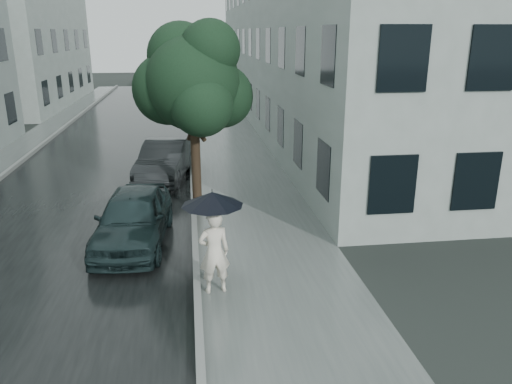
{
  "coord_description": "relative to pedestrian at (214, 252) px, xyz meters",
  "views": [
    {
      "loc": [
        -1.59,
        -9.69,
        5.19
      ],
      "look_at": [
        0.01,
        2.26,
        1.3
      ],
      "focal_mm": 35.0,
      "sensor_mm": 36.0,
      "label": 1
    }
  ],
  "objects": [
    {
      "name": "building_near",
      "position": [
        6.67,
        19.86,
        3.6
      ],
      "size": [
        7.02,
        36.0,
        9.0
      ],
      "color": "#919E99",
      "rests_on": "ground"
    },
    {
      "name": "pedestrian",
      "position": [
        0.0,
        0.0,
        0.0
      ],
      "size": [
        0.71,
        0.52,
        1.78
      ],
      "primitive_type": "imported",
      "rotation": [
        0.0,
        0.0,
        3.3
      ],
      "color": "beige",
      "rests_on": "sidewalk"
    },
    {
      "name": "asphalt_road",
      "position": [
        -3.88,
        12.36,
        -0.9
      ],
      "size": [
        6.85,
        60.0,
        0.0
      ],
      "primitive_type": "cube",
      "color": "black",
      "rests_on": "ground"
    },
    {
      "name": "building_far_b",
      "position": [
        -12.57,
        30.36,
        3.1
      ],
      "size": [
        7.02,
        18.0,
        8.0
      ],
      "color": "#919E99",
      "rests_on": "ground"
    },
    {
      "name": "ground",
      "position": [
        1.2,
        0.36,
        -0.9
      ],
      "size": [
        120.0,
        120.0,
        0.0
      ],
      "primitive_type": "plane",
      "color": "black",
      "rests_on": "ground"
    },
    {
      "name": "sidewalk",
      "position": [
        1.45,
        12.36,
        -0.9
      ],
      "size": [
        3.5,
        60.0,
        0.01
      ],
      "primitive_type": "cube",
      "color": "slate",
      "rests_on": "ground"
    },
    {
      "name": "lamp_post",
      "position": [
        -0.4,
        9.4,
        2.1
      ],
      "size": [
        0.85,
        0.35,
        5.25
      ],
      "rotation": [
        0.0,
        0.0,
        0.1
      ],
      "color": "black",
      "rests_on": "ground"
    },
    {
      "name": "car_far",
      "position": [
        -1.35,
        8.64,
        -0.19
      ],
      "size": [
        2.17,
        4.43,
        1.4
      ],
      "primitive_type": "imported",
      "rotation": [
        0.0,
        0.0,
        -0.17
      ],
      "color": "#212426",
      "rests_on": "ground"
    },
    {
      "name": "car_near",
      "position": [
        -1.9,
        2.75,
        -0.19
      ],
      "size": [
        1.99,
        4.26,
        1.41
      ],
      "primitive_type": "imported",
      "rotation": [
        0.0,
        0.0,
        -0.08
      ],
      "color": "#19292B",
      "rests_on": "ground"
    },
    {
      "name": "kerb_far",
      "position": [
        -7.37,
        12.36,
        -0.82
      ],
      "size": [
        0.15,
        60.0,
        0.15
      ],
      "primitive_type": "cube",
      "color": "slate",
      "rests_on": "ground"
    },
    {
      "name": "sidewalk_far",
      "position": [
        -8.3,
        12.36,
        -0.9
      ],
      "size": [
        1.7,
        60.0,
        0.01
      ],
      "primitive_type": "cube",
      "color": "#4C5451",
      "rests_on": "ground"
    },
    {
      "name": "kerb_near",
      "position": [
        -0.38,
        12.36,
        -0.82
      ],
      "size": [
        0.15,
        60.0,
        0.15
      ],
      "primitive_type": "cube",
      "color": "slate",
      "rests_on": "ground"
    },
    {
      "name": "street_tree",
      "position": [
        -0.25,
        5.23,
        2.93
      ],
      "size": [
        3.51,
        3.19,
        5.55
      ],
      "color": "#332619",
      "rests_on": "ground"
    },
    {
      "name": "umbrella",
      "position": [
        -0.01,
        0.04,
        1.14
      ],
      "size": [
        1.65,
        1.65,
        1.29
      ],
      "rotation": [
        0.0,
        0.0,
        0.43
      ],
      "color": "black",
      "rests_on": "ground"
    }
  ]
}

